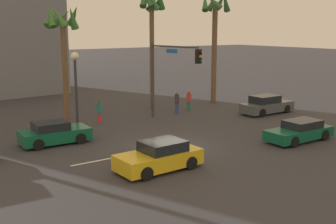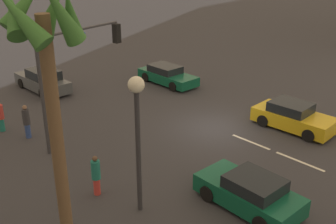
# 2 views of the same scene
# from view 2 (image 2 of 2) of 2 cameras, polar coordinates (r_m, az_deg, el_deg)

# --- Properties ---
(ground_plane) EXTENTS (220.00, 220.00, 0.00)m
(ground_plane) POSITION_cam_2_polar(r_m,az_deg,el_deg) (21.82, 6.65, -2.24)
(ground_plane) COLOR #333338
(lane_stripe_2) EXTENTS (2.39, 0.14, 0.01)m
(lane_stripe_2) POSITION_cam_2_polar(r_m,az_deg,el_deg) (19.44, 17.80, -6.55)
(lane_stripe_2) COLOR silver
(lane_stripe_2) RESTS_ON ground_plane
(lane_stripe_3) EXTENTS (2.20, 0.14, 0.01)m
(lane_stripe_3) POSITION_cam_2_polar(r_m,az_deg,el_deg) (20.62, 11.41, -4.10)
(lane_stripe_3) COLOR silver
(lane_stripe_3) RESTS_ON ground_plane
(car_1) EXTENTS (4.22, 2.07, 1.39)m
(car_1) POSITION_cam_2_polar(r_m,az_deg,el_deg) (22.39, 16.96, -0.65)
(car_1) COLOR gold
(car_1) RESTS_ON ground_plane
(car_2) EXTENTS (4.47, 1.84, 1.24)m
(car_2) POSITION_cam_2_polar(r_m,az_deg,el_deg) (28.34, -0.12, 5.12)
(car_2) COLOR #0F5138
(car_2) RESTS_ON ground_plane
(car_3) EXTENTS (4.59, 1.86, 1.45)m
(car_3) POSITION_cam_2_polar(r_m,az_deg,el_deg) (28.17, -16.97, 4.18)
(car_3) COLOR #474C51
(car_3) RESTS_ON ground_plane
(car_5) EXTENTS (4.01, 2.00, 1.32)m
(car_5) POSITION_cam_2_polar(r_m,az_deg,el_deg) (15.62, 11.25, -10.90)
(car_5) COLOR #0F5138
(car_5) RESTS_ON ground_plane
(traffic_signal) EXTENTS (0.95, 5.05, 5.64)m
(traffic_signal) POSITION_cam_2_polar(r_m,az_deg,el_deg) (19.56, -13.10, 6.43)
(traffic_signal) COLOR #38383D
(traffic_signal) RESTS_ON ground_plane
(streetlamp) EXTENTS (0.56, 0.56, 5.12)m
(streetlamp) POSITION_cam_2_polar(r_m,az_deg,el_deg) (13.77, -4.29, -0.81)
(streetlamp) COLOR #2D2D33
(streetlamp) RESTS_ON ground_plane
(pedestrian_0) EXTENTS (0.51, 0.51, 1.73)m
(pedestrian_0) POSITION_cam_2_polar(r_m,az_deg,el_deg) (21.48, -19.03, -1.16)
(pedestrian_0) COLOR #2D478C
(pedestrian_0) RESTS_ON ground_plane
(pedestrian_1) EXTENTS (0.52, 0.52, 1.64)m
(pedestrian_1) POSITION_cam_2_polar(r_m,az_deg,el_deg) (22.72, -22.24, -0.48)
(pedestrian_1) COLOR #1E7266
(pedestrian_1) RESTS_ON ground_plane
(pedestrian_2) EXTENTS (0.45, 0.45, 1.67)m
(pedestrian_2) POSITION_cam_2_polar(r_m,az_deg,el_deg) (16.13, -9.95, -8.54)
(pedestrian_2) COLOR #BF3833
(pedestrian_2) RESTS_ON ground_plane
(palm_tree_1) EXTENTS (2.42, 2.60, 8.43)m
(palm_tree_1) POSITION_cam_2_polar(r_m,az_deg,el_deg) (11.69, -16.63, 8.01)
(palm_tree_1) COLOR brown
(palm_tree_1) RESTS_ON ground_plane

